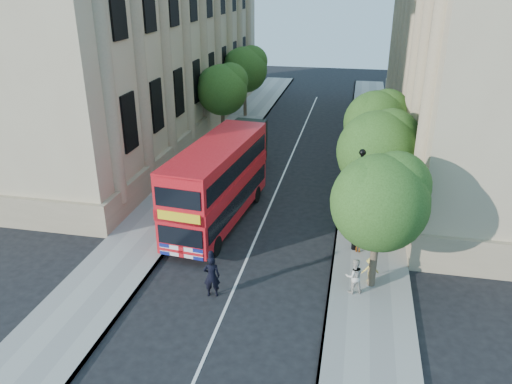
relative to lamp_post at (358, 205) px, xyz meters
The scene contains 17 objects.
ground 8.20m from the lamp_post, 129.81° to the right, with size 120.00×120.00×0.00m, color black.
pavement_right 4.75m from the lamp_post, 79.38° to the left, with size 3.50×80.00×0.12m, color gray.
pavement_left 11.73m from the lamp_post, 159.59° to the left, with size 3.50×80.00×0.12m, color gray.
building_right 21.06m from the lamp_post, 63.95° to the left, with size 12.00×38.00×18.00m, color tan.
building_left 26.82m from the lamp_post, 136.25° to the left, with size 12.00×38.00×18.00m, color tan.
tree_right_near 3.54m from the lamp_post, 74.15° to the right, with size 4.00×4.00×6.08m.
tree_right_mid 3.70m from the lamp_post, 74.48° to the left, with size 4.20×4.20×6.37m.
tree_right_far 9.25m from the lamp_post, 84.67° to the left, with size 4.00×4.00×6.15m.
tree_left_far 19.52m from the lamp_post, 124.35° to the left, with size 4.00×4.00×6.30m.
tree_left_back 26.51m from the lamp_post, 114.51° to the left, with size 4.20×4.20×6.65m.
lamp_post is the anchor object (origin of this frame).
double_decker_bus 7.55m from the lamp_post, 167.08° to the left, with size 3.43×9.70×4.39m.
box_van 12.43m from the lamp_post, 129.68° to the left, with size 2.65×5.61×3.11m.
police_constable 7.80m from the lamp_post, 139.14° to the right, with size 0.69×0.45×1.90m, color black.
woman_pedestrian 4.05m from the lamp_post, 89.32° to the right, with size 0.76×0.60×1.57m, color beige.
child_a 1.93m from the lamp_post, 54.82° to the right, with size 0.57×0.24×0.97m, color orange.
child_b 3.37m from the lamp_post, 74.96° to the right, with size 0.75×0.43×1.16m, color #F3D453.
Camera 1 is at (4.63, -15.94, 12.42)m, focal length 35.00 mm.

